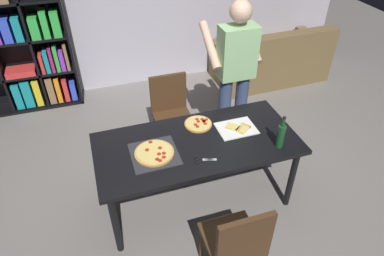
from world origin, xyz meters
The scene contains 12 objects.
ground_plane centered at (0.00, 0.00, 0.00)m, with size 12.00×12.00×0.00m, color gray.
dining_table centered at (0.00, 0.00, 0.68)m, with size 1.84×0.86×0.75m.
chair_near_camera centered at (0.00, -0.92, 0.51)m, with size 0.42×0.42×0.90m.
chair_far_side centered at (0.00, 0.92, 0.51)m, with size 0.42×0.42×0.90m.
couch centered at (1.90, 1.99, 0.30)m, with size 1.72×0.89×0.85m.
bookshelf centered at (-1.64, 2.38, 0.92)m, with size 1.40×0.35×1.95m.
person_serving_pizza centered at (0.66, 0.70, 1.00)m, with size 0.55×0.54×1.75m.
pepperoni_pizza_on_tray centered at (-0.40, -0.04, 0.77)m, with size 0.40×0.40×0.04m.
pizza_slices_on_towel centered at (0.42, 0.06, 0.76)m, with size 0.36×0.28×0.03m.
wine_bottle centered at (0.67, -0.28, 0.87)m, with size 0.07×0.07×0.32m.
kitchen_scissors centered at (-0.05, -0.24, 0.76)m, with size 0.20×0.11×0.01m.
second_pizza_plain centered at (0.09, 0.24, 0.76)m, with size 0.26×0.26×0.03m.
Camera 1 is at (-0.78, -2.24, 2.73)m, focal length 32.05 mm.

